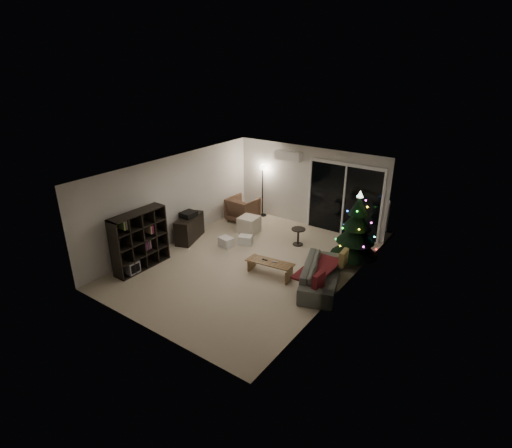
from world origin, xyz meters
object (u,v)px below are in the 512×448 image
(sofa, at_px, (321,275))
(coffee_table, at_px, (270,268))
(armchair, at_px, (243,209))
(christmas_tree, at_px, (357,228))
(media_cabinet, at_px, (189,228))
(bookshelf, at_px, (135,239))

(sofa, relative_size, coffee_table, 1.74)
(armchair, distance_m, coffee_table, 3.59)
(christmas_tree, bearing_deg, sofa, -96.06)
(media_cabinet, relative_size, sofa, 0.57)
(bookshelf, distance_m, coffee_table, 3.46)
(bookshelf, relative_size, sofa, 0.75)
(media_cabinet, xyz_separation_m, sofa, (4.30, -0.10, -0.07))
(coffee_table, height_order, christmas_tree, christmas_tree)
(media_cabinet, bearing_deg, armchair, 59.97)
(armchair, relative_size, christmas_tree, 0.45)
(coffee_table, relative_size, christmas_tree, 0.59)
(armchair, distance_m, sofa, 4.45)
(coffee_table, distance_m, christmas_tree, 2.44)
(bookshelf, relative_size, armchair, 1.70)
(sofa, distance_m, christmas_tree, 1.70)
(coffee_table, bearing_deg, sofa, 4.77)
(armchair, height_order, sofa, armchair)
(bookshelf, height_order, armchair, bookshelf)
(media_cabinet, relative_size, coffee_table, 0.99)
(bookshelf, xyz_separation_m, media_cabinet, (0.00, 1.91, -0.39))
(armchair, distance_m, christmas_tree, 4.15)
(armchair, bearing_deg, christmas_tree, 172.69)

